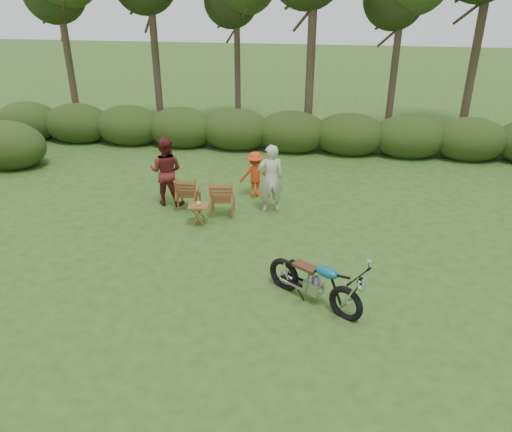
# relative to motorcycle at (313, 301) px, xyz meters

# --- Properties ---
(ground) EXTENTS (80.00, 80.00, 0.00)m
(ground) POSITION_rel_motorcycle_xyz_m (-1.15, 0.16, 0.00)
(ground) COLOR #294617
(ground) RESTS_ON ground
(tree_line) EXTENTS (22.52, 11.62, 8.14)m
(tree_line) POSITION_rel_motorcycle_xyz_m (-0.65, 9.90, 3.81)
(tree_line) COLOR #3D2C21
(tree_line) RESTS_ON ground
(motorcycle) EXTENTS (2.09, 1.76, 1.15)m
(motorcycle) POSITION_rel_motorcycle_xyz_m (0.00, 0.00, 0.00)
(motorcycle) COLOR #0D94B2
(motorcycle) RESTS_ON ground
(lawn_chair_right) EXTENTS (0.76, 0.76, 1.00)m
(lawn_chair_right) POSITION_rel_motorcycle_xyz_m (-2.48, 3.57, 0.00)
(lawn_chair_right) COLOR brown
(lawn_chair_right) RESTS_ON ground
(lawn_chair_left) EXTENTS (0.65, 0.65, 0.91)m
(lawn_chair_left) POSITION_rel_motorcycle_xyz_m (-3.45, 3.83, 0.00)
(lawn_chair_left) COLOR #5C3217
(lawn_chair_left) RESTS_ON ground
(side_table) EXTENTS (0.56, 0.50, 0.52)m
(side_table) POSITION_rel_motorcycle_xyz_m (-2.95, 2.89, 0.26)
(side_table) COLOR brown
(side_table) RESTS_ON ground
(cup) EXTENTS (0.12, 0.12, 0.09)m
(cup) POSITION_rel_motorcycle_xyz_m (-2.94, 2.90, 0.56)
(cup) COLOR beige
(cup) RESTS_ON side_table
(adult_a) EXTENTS (0.76, 0.62, 1.81)m
(adult_a) POSITION_rel_motorcycle_xyz_m (-1.29, 3.94, 0.00)
(adult_a) COLOR #BAB799
(adult_a) RESTS_ON ground
(adult_b) EXTENTS (0.93, 0.74, 1.86)m
(adult_b) POSITION_rel_motorcycle_xyz_m (-4.09, 4.02, 0.00)
(adult_b) COLOR maroon
(adult_b) RESTS_ON ground
(child) EXTENTS (0.94, 0.68, 1.30)m
(child) POSITION_rel_motorcycle_xyz_m (-1.82, 4.83, 0.00)
(child) COLOR red
(child) RESTS_ON ground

